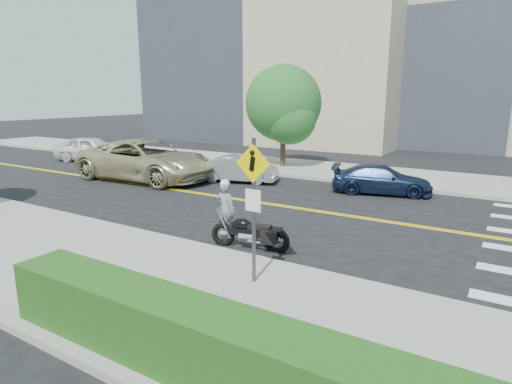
{
  "coord_description": "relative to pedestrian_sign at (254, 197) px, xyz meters",
  "views": [
    {
      "loc": [
        8.61,
        -13.4,
        3.98
      ],
      "look_at": [
        2.24,
        -3.03,
        1.2
      ],
      "focal_mm": 30.0,
      "sensor_mm": 36.0,
      "label": 1
    }
  ],
  "objects": [
    {
      "name": "hedge",
      "position": [
        1.8,
        -2.99,
        -1.31
      ],
      "size": [
        9.0,
        0.9,
        1.0
      ],
      "primitive_type": "cube",
      "color": "#235619",
      "rests_on": "sidewalk_near"
    },
    {
      "name": "tree_far_a",
      "position": [
        -6.53,
        13.54,
        1.56
      ],
      "size": [
        4.07,
        4.07,
        5.56
      ],
      "rotation": [
        0.0,
        0.0,
        0.4
      ],
      "color": "#382619",
      "rests_on": "ground"
    },
    {
      "name": "parked_car_blue",
      "position": [
        -0.19,
        10.24,
        -1.38
      ],
      "size": [
        4.27,
        2.62,
        1.16
      ],
      "primitive_type": "imported",
      "rotation": [
        0.0,
        0.0,
        1.84
      ],
      "color": "#172646",
      "rests_on": "ground"
    },
    {
      "name": "parked_car_silver",
      "position": [
        -6.53,
        9.15,
        -1.36
      ],
      "size": [
        3.87,
        2.31,
        1.2
      ],
      "primitive_type": "imported",
      "rotation": [
        0.0,
        0.0,
        1.87
      ],
      "color": "#9EA2A6",
      "rests_on": "ground"
    },
    {
      "name": "sidewalk_far",
      "position": [
        -4.2,
        13.81,
        -1.89
      ],
      "size": [
        60.0,
        5.0,
        0.15
      ],
      "primitive_type": "cube",
      "color": "#9E9B91",
      "rests_on": "ground_plane"
    },
    {
      "name": "motorcyclist",
      "position": [
        -2.59,
        2.61,
        -1.15
      ],
      "size": [
        0.59,
        0.42,
        1.63
      ],
      "rotation": [
        0.0,
        0.0,
        3.24
      ],
      "color": "#9F9FA3",
      "rests_on": "ground"
    },
    {
      "name": "ground_plane",
      "position": [
        -4.2,
        6.31,
        -1.96
      ],
      "size": [
        120.0,
        120.0,
        0.0
      ],
      "primitive_type": "plane",
      "color": "black",
      "rests_on": "ground"
    },
    {
      "name": "motorcycle",
      "position": [
        -1.33,
        1.95,
        -1.32
      ],
      "size": [
        2.19,
        1.03,
        1.28
      ],
      "primitive_type": null,
      "rotation": [
        0.0,
        0.0,
        0.19
      ],
      "color": "black",
      "rests_on": "ground"
    },
    {
      "name": "parked_car_white",
      "position": [
        -17.77,
        9.82,
        -1.21
      ],
      "size": [
        4.75,
        3.11,
        1.5
      ],
      "primitive_type": "imported",
      "rotation": [
        0.0,
        0.0,
        1.9
      ],
      "color": "white",
      "rests_on": "ground"
    },
    {
      "name": "suv",
      "position": [
        -10.54,
        7.3,
        -1.01
      ],
      "size": [
        6.98,
        3.49,
        1.9
      ],
      "primitive_type": "imported",
      "rotation": [
        0.0,
        0.0,
        1.62
      ],
      "color": "#C0B58D",
      "rests_on": "ground"
    },
    {
      "name": "pedestrian_sign",
      "position": [
        0.0,
        0.0,
        0.0
      ],
      "size": [
        0.78,
        0.08,
        3.0
      ],
      "color": "#4C4C51",
      "rests_on": "sidewalk_near"
    },
    {
      "name": "sidewalk_near",
      "position": [
        -4.2,
        -1.19,
        -1.89
      ],
      "size": [
        60.0,
        5.0,
        0.15
      ],
      "primitive_type": "cube",
      "color": "#9E9B91",
      "rests_on": "ground_plane"
    }
  ]
}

